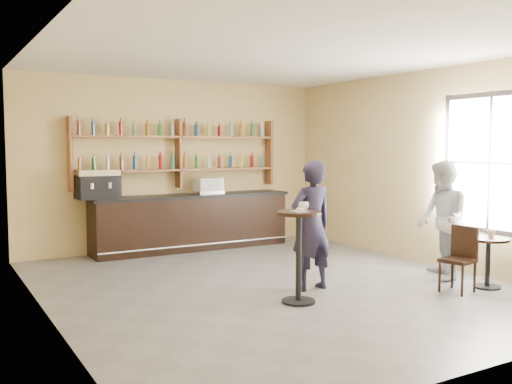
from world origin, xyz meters
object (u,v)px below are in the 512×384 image
man_main (311,225)px  cafe_table (488,263)px  espresso_machine (97,184)px  patron_second (442,220)px  chair_west (458,260)px  pedestal_table (299,257)px  bar_counter (192,222)px  pastry_case (208,186)px

man_main → cafe_table: size_ratio=2.53×
espresso_machine → cafe_table: bearing=-52.7°
espresso_machine → patron_second: patron_second is taller
espresso_machine → chair_west: size_ratio=0.80×
espresso_machine → pedestal_table: size_ratio=0.61×
man_main → cafe_table: man_main is taller
bar_counter → chair_west: size_ratio=4.37×
cafe_table → patron_second: (-0.14, 0.69, 0.53)m
bar_counter → chair_west: (1.78, -4.71, -0.08)m
pastry_case → patron_second: patron_second is taller
espresso_machine → patron_second: (3.95, -4.07, -0.42)m
bar_counter → man_main: bearing=-87.3°
pedestal_table → patron_second: bearing=-0.0°
pastry_case → pedestal_table: (-0.69, -4.07, -0.62)m
cafe_table → pedestal_table: bearing=165.5°
bar_counter → espresso_machine: 1.92m
pastry_case → bar_counter: bearing=177.9°
chair_west → cafe_table: bearing=73.5°
patron_second → pastry_case: bearing=-125.7°
pastry_case → cafe_table: bearing=-69.5°
bar_counter → pedestal_table: (-0.35, -4.07, 0.05)m
espresso_machine → pedestal_table: 4.37m
bar_counter → pastry_case: (0.34, 0.00, 0.67)m
man_main → chair_west: 1.99m
pastry_case → pedestal_table: size_ratio=0.44×
pastry_case → pedestal_table: bearing=-101.8°
pastry_case → man_main: 3.63m
man_main → patron_second: bearing=165.6°
pastry_case → chair_west: bearing=-75.2°
chair_west → patron_second: 0.88m
man_main → pastry_case: bearing=-94.2°
man_main → pedestal_table: bearing=40.0°
espresso_machine → chair_west: 5.95m
espresso_machine → pastry_case: bearing=-3.4°
pastry_case → man_main: bearing=-94.8°
espresso_machine → pedestal_table: bearing=-74.2°
bar_counter → pastry_case: size_ratio=7.62×
bar_counter → cafe_table: 5.30m
espresso_machine → patron_second: size_ratio=0.40×
man_main → patron_second: 2.07m
pastry_case → patron_second: (1.85, -4.07, -0.32)m
bar_counter → patron_second: (2.19, -4.07, 0.35)m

